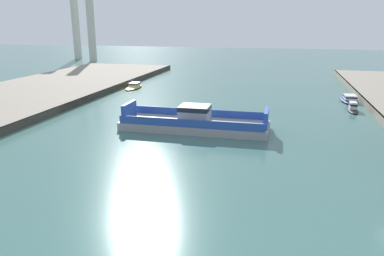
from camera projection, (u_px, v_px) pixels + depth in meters
The scene contains 7 objects.
ground_plane at pixel (133, 220), 27.71m from camera, with size 400.00×400.00×0.00m, color #3D6660.
chain_ferry at pixel (195, 122), 50.96m from camera, with size 20.46×6.54×3.40m.
moored_boat_near_left at pixel (134, 86), 83.50m from camera, with size 3.05×8.16×1.21m.
moored_boat_near_right at pixel (353, 108), 61.74m from camera, with size 1.73×5.46×1.51m.
moored_boat_mid_left at pixel (349, 99), 69.19m from camera, with size 3.06×8.23×1.34m.
smokestack_distant_a at pixel (90, 18), 137.89m from camera, with size 3.09×3.09×30.00m.
smokestack_distant_b at pixel (75, 13), 146.90m from camera, with size 3.20×3.20×34.07m.
Camera 1 is at (10.27, -22.93, 14.32)m, focal length 34.33 mm.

